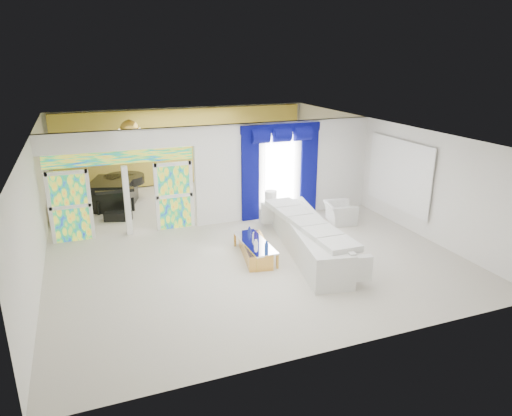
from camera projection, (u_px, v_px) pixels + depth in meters
name	position (u px, v px, depth m)	size (l,w,h in m)	color
floor	(232.00, 233.00, 13.49)	(12.00, 12.00, 0.00)	#B7AF9E
dividing_wall	(286.00, 169.00, 14.63)	(5.70, 0.18, 3.00)	white
dividing_header	(119.00, 140.00, 12.55)	(4.30, 0.18, 0.55)	white
stained_panel_left	(70.00, 207.00, 12.61)	(0.95, 0.04, 2.00)	#994C3F
stained_panel_right	(174.00, 196.00, 13.58)	(0.95, 0.04, 2.00)	#994C3F
stained_transom	(120.00, 158.00, 12.70)	(4.00, 0.05, 0.35)	#994C3F
window_pane	(280.00, 172.00, 14.47)	(1.00, 0.02, 2.30)	white
blue_drape_left	(250.00, 176.00, 14.12)	(0.55, 0.10, 2.80)	#030746
blue_drape_right	(309.00, 171.00, 14.80)	(0.55, 0.10, 2.80)	#030746
blue_pelmet	(281.00, 128.00, 14.01)	(2.60, 0.12, 0.25)	#030746
wall_mirror	(399.00, 174.00, 13.79)	(0.04, 2.70, 1.90)	white
gold_curtains	(185.00, 146.00, 18.25)	(9.70, 0.12, 2.90)	gold
white_sofa	(308.00, 239.00, 11.96)	(0.92, 4.31, 0.82)	silver
coffee_table	(255.00, 250.00, 11.84)	(0.59, 1.76, 0.39)	gold
console_table	(279.00, 214.00, 14.45)	(1.22, 0.39, 0.41)	white
table_lamp	(271.00, 200.00, 14.19)	(0.36, 0.36, 0.58)	silver
armchair	(340.00, 213.00, 14.26)	(0.95, 0.83, 0.62)	silver
grand_piano	(113.00, 193.00, 15.78)	(1.35, 1.77, 0.90)	black
piano_bench	(118.00, 216.00, 14.46)	(0.84, 0.32, 0.28)	black
tv_console	(64.00, 213.00, 14.04)	(0.53, 0.48, 0.77)	tan
chandelier	(129.00, 129.00, 14.89)	(0.60, 0.60, 0.60)	gold
decanters	(257.00, 240.00, 11.71)	(0.23, 1.32, 0.26)	navy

